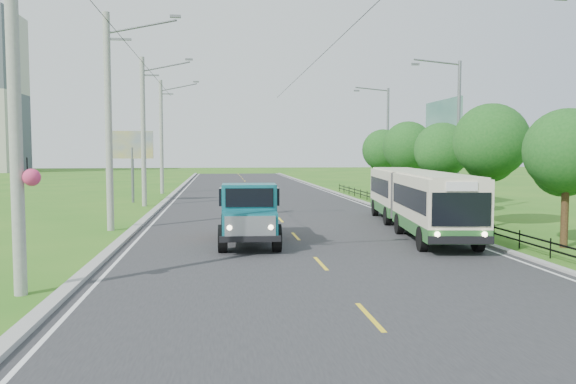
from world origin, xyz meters
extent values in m
plane|color=#296918|center=(0.00, 0.00, 0.00)|extent=(240.00, 240.00, 0.00)
cube|color=#28282B|center=(0.00, 20.00, 0.01)|extent=(14.00, 120.00, 0.02)
cube|color=#9E9E99|center=(-7.20, 20.00, 0.07)|extent=(0.40, 120.00, 0.15)
cube|color=#9E9E99|center=(7.15, 20.00, 0.05)|extent=(0.30, 120.00, 0.10)
cube|color=silver|center=(-6.65, 20.00, 0.02)|extent=(0.12, 120.00, 0.00)
cube|color=silver|center=(6.65, 20.00, 0.02)|extent=(0.12, 120.00, 0.00)
cube|color=yellow|center=(0.00, 0.00, 0.02)|extent=(0.12, 2.20, 0.00)
cube|color=black|center=(8.00, 14.00, 0.30)|extent=(0.04, 40.00, 0.60)
cylinder|color=gray|center=(-8.30, -3.00, 5.00)|extent=(0.32, 0.32, 10.00)
sphere|color=#D83366|center=(-7.95, -3.00, 3.00)|extent=(0.44, 0.44, 0.44)
cylinder|color=gray|center=(-8.30, 9.00, 5.00)|extent=(0.32, 0.32, 10.00)
cube|color=slate|center=(-7.80, 9.00, 8.80)|extent=(1.20, 0.10, 0.10)
cube|color=slate|center=(-5.20, 9.00, 9.90)|extent=(0.50, 0.18, 0.12)
cylinder|color=gray|center=(-8.30, 21.00, 5.00)|extent=(0.32, 0.32, 10.00)
cube|color=slate|center=(-7.80, 21.00, 8.80)|extent=(1.20, 0.10, 0.10)
cube|color=slate|center=(-5.20, 21.00, 9.90)|extent=(0.50, 0.18, 0.12)
cylinder|color=gray|center=(-8.30, 33.00, 5.00)|extent=(0.32, 0.32, 10.00)
cube|color=slate|center=(-7.80, 33.00, 8.80)|extent=(1.20, 0.10, 0.10)
cube|color=slate|center=(-5.20, 33.00, 9.90)|extent=(0.50, 0.18, 0.12)
cylinder|color=#382314|center=(9.80, 2.00, 1.48)|extent=(0.28, 0.28, 2.97)
sphere|color=#164F18|center=(9.80, 2.00, 3.71)|extent=(3.18, 3.18, 3.18)
sphere|color=#164F18|center=(10.00, 2.50, 3.07)|extent=(2.33, 2.33, 2.33)
cylinder|color=#382314|center=(9.80, 8.00, 1.68)|extent=(0.28, 0.28, 3.36)
sphere|color=#164F18|center=(9.80, 8.00, 4.20)|extent=(3.60, 3.60, 3.60)
sphere|color=#164F18|center=(10.00, 8.50, 3.48)|extent=(2.64, 2.64, 2.64)
cylinder|color=#382314|center=(9.80, 14.00, 1.51)|extent=(0.28, 0.28, 3.02)
sphere|color=#164F18|center=(9.80, 14.00, 3.78)|extent=(3.24, 3.24, 3.24)
sphere|color=#164F18|center=(10.00, 14.50, 3.13)|extent=(2.38, 2.38, 2.38)
cylinder|color=#382314|center=(9.80, 20.00, 1.62)|extent=(0.28, 0.28, 3.25)
sphere|color=#164F18|center=(9.80, 20.00, 4.06)|extent=(3.48, 3.48, 3.48)
sphere|color=#164F18|center=(10.00, 20.50, 3.36)|extent=(2.55, 2.55, 2.55)
cylinder|color=#382314|center=(9.80, 26.00, 1.54)|extent=(0.28, 0.28, 3.08)
sphere|color=#164F18|center=(9.80, 26.00, 3.85)|extent=(3.30, 3.30, 3.30)
sphere|color=#164F18|center=(10.00, 26.50, 3.19)|extent=(2.42, 2.42, 2.42)
cylinder|color=slate|center=(10.80, 14.00, 4.50)|extent=(0.20, 0.20, 9.00)
cylinder|color=slate|center=(9.40, 14.00, 8.90)|extent=(2.80, 0.10, 0.34)
cube|color=slate|center=(8.10, 14.00, 8.75)|extent=(0.45, 0.16, 0.12)
cylinder|color=slate|center=(10.80, 28.00, 4.50)|extent=(0.20, 0.20, 9.00)
cylinder|color=slate|center=(9.40, 28.00, 8.90)|extent=(2.80, 0.10, 0.34)
cube|color=slate|center=(8.10, 28.00, 8.75)|extent=(0.45, 0.16, 0.12)
cylinder|color=silver|center=(8.60, 6.00, 0.20)|extent=(0.64, 0.64, 0.40)
sphere|color=#164F18|center=(8.60, 6.00, 0.45)|extent=(0.44, 0.44, 0.44)
cylinder|color=silver|center=(8.60, 14.00, 0.20)|extent=(0.64, 0.64, 0.40)
sphere|color=#164F18|center=(8.60, 14.00, 0.45)|extent=(0.44, 0.44, 0.44)
cylinder|color=silver|center=(8.60, 22.00, 0.20)|extent=(0.64, 0.64, 0.40)
sphere|color=#164F18|center=(8.60, 22.00, 0.45)|extent=(0.44, 0.44, 0.44)
cylinder|color=slate|center=(-9.50, 24.00, 2.00)|extent=(0.20, 0.20, 4.00)
cube|color=yellow|center=(-9.50, 24.00, 4.20)|extent=(3.00, 0.15, 2.00)
cylinder|color=slate|center=(12.30, 17.50, 2.50)|extent=(0.24, 0.24, 5.00)
cylinder|color=slate|center=(12.30, 22.50, 2.50)|extent=(0.24, 0.24, 5.00)
cube|color=#144C47|center=(12.30, 20.00, 5.80)|extent=(0.20, 6.00, 3.00)
cube|color=#276228|center=(5.38, 3.77, 0.71)|extent=(3.09, 6.98, 0.49)
cube|color=beige|center=(5.38, 3.77, 1.83)|extent=(3.09, 6.98, 1.74)
cube|color=black|center=(5.38, 3.77, 1.84)|extent=(3.06, 6.45, 0.85)
cube|color=#276228|center=(6.33, 11.13, 0.71)|extent=(3.04, 6.53, 0.49)
cube|color=beige|center=(6.33, 11.13, 1.83)|extent=(3.04, 6.53, 1.74)
cube|color=black|center=(6.33, 11.13, 1.84)|extent=(3.00, 6.00, 0.85)
cube|color=#4C4C4C|center=(5.87, 7.56, 1.58)|extent=(2.21, 1.16, 2.14)
cube|color=black|center=(4.95, 0.41, 1.68)|extent=(2.01, 0.31, 1.17)
cylinder|color=black|center=(4.11, 1.80, 0.47)|extent=(0.41, 0.96, 0.94)
cylinder|color=black|center=(6.12, 1.54, 0.47)|extent=(0.41, 0.96, 0.94)
cylinder|color=black|center=(4.67, 6.17, 0.47)|extent=(0.41, 0.96, 0.94)
cylinder|color=black|center=(6.69, 5.91, 0.47)|extent=(0.41, 0.96, 0.94)
cylinder|color=black|center=(5.06, 9.21, 0.47)|extent=(0.41, 0.96, 0.94)
cylinder|color=black|center=(7.08, 8.95, 0.47)|extent=(0.41, 0.96, 0.94)
cylinder|color=black|center=(5.59, 13.31, 0.47)|extent=(0.41, 0.96, 0.94)
cylinder|color=black|center=(7.61, 13.05, 0.47)|extent=(0.41, 0.96, 0.94)
cube|color=#12616D|center=(-2.18, 2.27, 1.03)|extent=(2.01, 1.38, 0.93)
cube|color=#12616D|center=(-2.13, 3.67, 1.49)|extent=(2.11, 1.57, 1.87)
cube|color=black|center=(-2.13, 3.67, 1.96)|extent=(2.30, 1.29, 0.65)
cube|color=black|center=(-2.10, 4.41, 0.61)|extent=(1.14, 5.63, 0.23)
cube|color=#E25415|center=(-2.04, 6.00, 1.54)|extent=(2.25, 2.87, 1.21)
cylinder|color=black|center=(-3.15, 2.49, 0.51)|extent=(0.36, 1.04, 1.03)
cylinder|color=black|center=(-1.19, 2.42, 0.51)|extent=(0.36, 1.04, 1.03)
cylinder|color=black|center=(-3.01, 6.22, 0.51)|extent=(0.36, 1.04, 1.03)
cylinder|color=black|center=(-1.06, 6.15, 0.51)|extent=(0.36, 1.04, 1.03)
camera|label=1|loc=(-3.26, -17.79, 3.62)|focal=35.00mm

